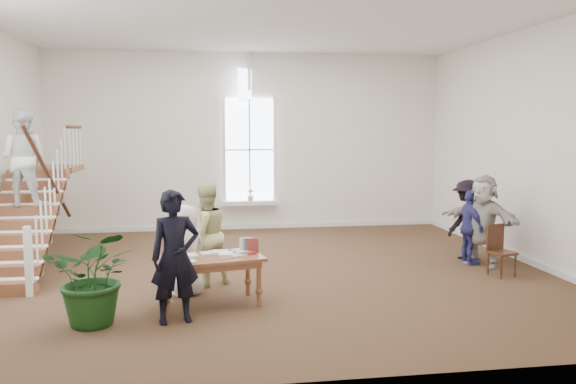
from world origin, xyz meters
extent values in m
plane|color=#44281A|center=(0.00, 0.00, 0.00)|extent=(10.00, 10.00, 0.00)
plane|color=white|center=(0.00, 4.50, 2.25)|extent=(10.00, 0.00, 10.00)
plane|color=white|center=(0.00, -4.50, 2.25)|extent=(10.00, 0.00, 10.00)
plane|color=white|center=(5.00, 0.00, 2.25)|extent=(0.00, 9.00, 9.00)
plane|color=white|center=(0.00, 0.00, 4.50)|extent=(10.00, 10.00, 0.00)
cube|color=white|center=(0.00, 4.32, 0.70)|extent=(1.45, 0.28, 0.10)
plane|color=white|center=(0.00, 4.44, 2.05)|extent=(2.60, 0.00, 2.60)
plane|color=white|center=(0.00, 4.44, 3.65)|extent=(0.60, 0.60, 0.85)
cube|color=white|center=(0.00, 4.47, 0.06)|extent=(10.00, 0.04, 0.12)
imported|color=pink|center=(0.00, 4.29, 0.90)|extent=(0.17, 0.17, 0.30)
cube|color=brown|center=(-4.35, -0.80, 0.10)|extent=(1.10, 0.30, 0.20)
cube|color=brown|center=(-4.35, -0.50, 0.30)|extent=(1.10, 0.30, 0.20)
cube|color=brown|center=(-4.35, -0.20, 0.50)|extent=(1.10, 0.30, 0.20)
cube|color=brown|center=(-4.35, 0.10, 0.70)|extent=(1.10, 0.30, 0.20)
cube|color=brown|center=(-4.35, 0.40, 0.90)|extent=(1.10, 0.30, 0.20)
cube|color=brown|center=(-4.35, 0.70, 1.10)|extent=(1.10, 0.30, 0.20)
cube|color=brown|center=(-4.35, 1.00, 1.30)|extent=(1.10, 0.30, 0.20)
cube|color=brown|center=(-4.35, 1.30, 1.50)|extent=(1.10, 0.30, 0.20)
cube|color=brown|center=(-4.35, 1.60, 1.70)|extent=(1.10, 0.30, 0.20)
cube|color=brown|center=(-4.35, 2.50, 1.74)|extent=(1.10, 1.20, 0.12)
cube|color=white|center=(-3.86, -0.95, 0.55)|extent=(0.10, 0.10, 1.10)
cylinder|color=#37180F|center=(-3.85, 0.40, 1.75)|extent=(0.07, 2.74, 1.86)
imported|color=silver|center=(-4.35, 0.70, 2.06)|extent=(0.94, 0.79, 1.72)
cube|color=brown|center=(-1.11, -1.80, 0.70)|extent=(1.67, 1.08, 0.05)
cube|color=brown|center=(-1.11, -1.80, 0.62)|extent=(1.53, 0.93, 0.10)
cylinder|color=brown|center=(-1.71, -2.22, 0.33)|extent=(0.07, 0.07, 0.67)
cylinder|color=brown|center=(-0.39, -1.94, 0.33)|extent=(0.07, 0.07, 0.67)
cylinder|color=brown|center=(-1.83, -1.67, 0.33)|extent=(0.07, 0.07, 0.67)
cylinder|color=brown|center=(-0.51, -1.39, 0.33)|extent=(0.07, 0.07, 0.67)
cube|color=silver|center=(-1.40, -1.83, 0.75)|extent=(0.30, 0.30, 0.05)
cube|color=beige|center=(-0.64, -1.60, 0.75)|extent=(0.27, 0.32, 0.04)
cube|color=tan|center=(-1.46, -1.79, 0.75)|extent=(0.23, 0.25, 0.04)
cube|color=silver|center=(-0.93, -1.64, 0.75)|extent=(0.24, 0.23, 0.05)
cube|color=#4C5972|center=(-1.66, -1.91, 0.73)|extent=(0.19, 0.20, 0.02)
cube|color=maroon|center=(-0.58, -1.65, 0.74)|extent=(0.32, 0.35, 0.04)
cube|color=white|center=(-0.87, -1.82, 0.75)|extent=(0.22, 0.26, 0.06)
cube|color=#BFB299|center=(-1.02, -1.56, 0.74)|extent=(0.17, 0.21, 0.03)
cube|color=silver|center=(-1.38, -1.78, 0.74)|extent=(0.16, 0.27, 0.04)
cube|color=beige|center=(-0.70, -1.78, 0.74)|extent=(0.30, 0.29, 0.02)
cube|color=tan|center=(-0.66, -1.72, 0.74)|extent=(0.23, 0.24, 0.03)
cube|color=silver|center=(-1.65, -2.09, 0.74)|extent=(0.25, 0.25, 0.04)
cube|color=#4C5972|center=(-0.73, -1.53, 0.74)|extent=(0.25, 0.30, 0.03)
cube|color=maroon|center=(-1.59, -2.09, 0.75)|extent=(0.28, 0.30, 0.05)
cube|color=white|center=(-1.12, -1.60, 0.74)|extent=(0.26, 0.25, 0.03)
cube|color=#BFB299|center=(-1.42, -2.04, 0.73)|extent=(0.31, 0.36, 0.02)
imported|color=black|center=(-1.56, -2.45, 0.89)|extent=(0.74, 0.57, 1.79)
imported|color=silver|center=(-1.46, -1.20, 0.71)|extent=(0.83, 0.76, 1.43)
imported|color=#D2CB83|center=(-1.16, -0.70, 0.86)|extent=(1.04, 0.97, 1.71)
imported|color=navy|center=(3.85, 0.02, 0.72)|extent=(0.40, 0.86, 1.44)
imported|color=black|center=(4.00, 0.47, 0.79)|extent=(1.18, 1.01, 1.58)
imported|color=#B4ADA2|center=(4.00, -0.18, 0.87)|extent=(1.25, 1.66, 1.74)
imported|color=#133711|center=(-2.60, -2.40, 0.65)|extent=(1.30, 1.16, 1.31)
cube|color=#37180F|center=(4.00, -0.90, 0.42)|extent=(0.48, 0.48, 0.05)
cube|color=#37180F|center=(3.95, -0.73, 0.67)|extent=(0.38, 0.14, 0.46)
cylinder|color=#37180F|center=(3.89, -1.09, 0.20)|extent=(0.04, 0.04, 0.41)
cylinder|color=#37180F|center=(4.20, -1.01, 0.20)|extent=(0.04, 0.04, 0.41)
cylinder|color=#37180F|center=(3.80, -0.79, 0.20)|extent=(0.04, 0.04, 0.41)
cylinder|color=#37180F|center=(4.11, -0.70, 0.20)|extent=(0.04, 0.04, 0.41)
camera|label=1|loc=(-1.16, -9.90, 2.59)|focal=35.00mm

